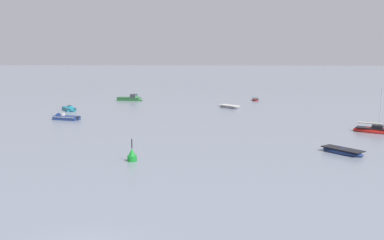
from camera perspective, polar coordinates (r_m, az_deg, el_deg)
sailboat_moored_0 at (r=59.49m, az=23.36°, el=-1.31°), size 5.58×4.15×6.11m
rowboat_moored_1 at (r=45.82m, az=19.55°, el=-4.00°), size 4.15×4.47×0.72m
motorboat_moored_2 at (r=79.08m, az=-16.06°, el=1.34°), size 3.84×4.73×1.58m
motorboat_moored_3 at (r=68.77m, az=-16.98°, el=0.25°), size 5.02×2.93×1.63m
rowboat_moored_2 at (r=80.62m, az=5.01°, el=1.78°), size 4.39×4.51×0.74m
motorboat_moored_5 at (r=94.13m, az=-7.97°, el=2.79°), size 5.97×2.99×2.17m
rowboat_moored_3 at (r=94.83m, az=8.50°, el=2.73°), size 1.36×3.87×0.61m
channel_buoy at (r=40.41m, az=-8.04°, el=-4.86°), size 0.90×0.90×2.30m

